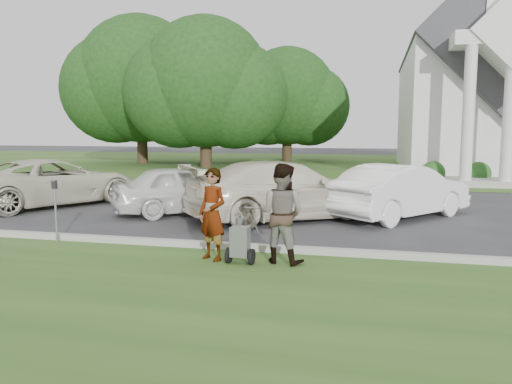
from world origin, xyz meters
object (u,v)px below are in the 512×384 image
(tree_left, at_px, (205,89))
(car_a, at_px, (54,182))
(person_right, at_px, (281,214))
(car_d, at_px, (401,191))
(car_b, at_px, (186,189))
(car_c, at_px, (285,190))
(parking_meter_near, at_px, (55,204))
(tree_back, at_px, (287,101))
(person_left, at_px, (212,215))
(striping_cart, at_px, (240,243))
(church, at_px, (486,70))
(tree_far, at_px, (140,85))

(tree_left, bearing_deg, car_a, -88.06)
(tree_left, height_order, person_right, tree_left)
(person_right, distance_m, car_d, 5.98)
(car_b, distance_m, car_c, 3.01)
(person_right, bearing_deg, parking_meter_near, 9.03)
(tree_back, relative_size, person_left, 5.51)
(striping_cart, xyz_separation_m, car_c, (-0.01, 4.80, 0.40))
(tree_back, relative_size, car_c, 1.72)
(person_right, bearing_deg, car_a, -18.20)
(striping_cart, relative_size, person_right, 0.55)
(parking_meter_near, height_order, car_d, car_d)
(person_left, bearing_deg, car_a, 170.44)
(tree_left, xyz_separation_m, car_b, (5.41, -17.39, -4.38))
(church, bearing_deg, parking_meter_near, -119.41)
(tree_far, relative_size, striping_cart, 11.42)
(person_left, height_order, car_b, person_left)
(tree_far, xyz_separation_m, car_b, (11.41, -20.39, -4.97))
(tree_back, xyz_separation_m, car_d, (7.52, -24.70, -3.97))
(car_d, bearing_deg, car_b, 45.27)
(tree_far, relative_size, tree_back, 1.21)
(car_d, bearing_deg, car_a, 39.49)
(car_a, height_order, car_c, car_c)
(church, xyz_separation_m, striping_cart, (-8.59, -23.57, -5.53))
(striping_cart, xyz_separation_m, car_d, (3.10, 5.74, 0.35))
(tree_far, distance_m, car_c, 25.65)
(striping_cart, bearing_deg, car_c, 91.78)
(church, height_order, person_left, church)
(tree_left, xyz_separation_m, car_d, (11.52, -16.70, -4.35))
(tree_far, relative_size, car_b, 2.73)
(striping_cart, relative_size, car_b, 0.24)
(tree_left, xyz_separation_m, person_right, (9.14, -22.19, -4.19))
(car_a, bearing_deg, striping_cart, 173.69)
(striping_cart, height_order, person_left, person_left)
(tree_far, distance_m, car_d, 26.83)
(person_right, height_order, car_b, person_right)
(person_left, bearing_deg, car_d, 84.06)
(car_a, bearing_deg, person_left, 172.26)
(tree_back, distance_m, person_left, 30.79)
(tree_far, height_order, striping_cart, tree_far)
(tree_back, relative_size, car_d, 2.09)
(tree_back, height_order, car_a, tree_back)
(tree_far, bearing_deg, parking_meter_near, -67.80)
(church, bearing_deg, tree_far, 175.34)
(parking_meter_near, bearing_deg, car_c, 43.78)
(tree_far, relative_size, car_c, 2.09)
(church, relative_size, car_c, 4.32)
(car_b, xyz_separation_m, car_c, (3.00, -0.25, 0.08))
(parking_meter_near, distance_m, car_b, 4.57)
(car_c, bearing_deg, person_left, 137.02)
(car_b, bearing_deg, car_a, 46.91)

